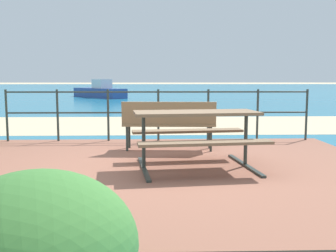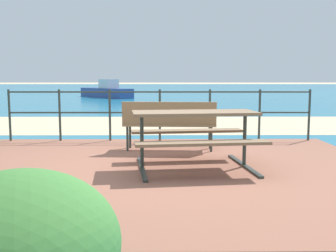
{
  "view_description": "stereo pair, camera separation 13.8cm",
  "coord_description": "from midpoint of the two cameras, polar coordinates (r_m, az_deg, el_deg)",
  "views": [
    {
      "loc": [
        -0.04,
        -5.23,
        1.28
      ],
      "look_at": [
        0.15,
        1.06,
        0.51
      ],
      "focal_mm": 41.83,
      "sensor_mm": 36.0,
      "label": 1
    },
    {
      "loc": [
        0.09,
        -5.24,
        1.28
      ],
      "look_at": [
        0.15,
        1.06,
        0.51
      ],
      "focal_mm": 41.83,
      "sensor_mm": 36.0,
      "label": 2
    }
  ],
  "objects": [
    {
      "name": "park_bench",
      "position": [
        6.61,
        -0.46,
        0.8
      ],
      "size": [
        1.59,
        0.51,
        0.84
      ],
      "rotation": [
        0.0,
        0.0,
        3.08
      ],
      "color": "#8C704C",
      "rests_on": "patio_paving"
    },
    {
      "name": "patio_paving",
      "position": [
        5.38,
        -1.99,
        -6.5
      ],
      "size": [
        6.4,
        5.2,
        0.06
      ],
      "primitive_type": "cube",
      "color": "#935B47",
      "rests_on": "ground"
    },
    {
      "name": "shrub_front",
      "position": [
        2.27,
        -20.21,
        -16.21
      ],
      "size": [
        1.06,
        1.06,
        0.8
      ],
      "primitive_type": "ellipsoid",
      "color": "#427F38",
      "rests_on": "ground"
    },
    {
      "name": "sea_water",
      "position": [
        45.25,
        -1.78,
        5.31
      ],
      "size": [
        90.0,
        90.0,
        0.01
      ],
      "primitive_type": "cube",
      "color": "teal",
      "rests_on": "ground"
    },
    {
      "name": "railing_fence",
      "position": [
        7.68,
        -1.93,
        2.48
      ],
      "size": [
        5.94,
        0.04,
        1.01
      ],
      "color": "#2D3833",
      "rests_on": "patio_paving"
    },
    {
      "name": "ground_plane",
      "position": [
        5.39,
        -1.99,
        -6.81
      ],
      "size": [
        240.0,
        240.0,
        0.0
      ],
      "primitive_type": "plane",
      "color": "beige"
    },
    {
      "name": "picnic_table",
      "position": [
        5.32,
        3.34,
        0.0
      ],
      "size": [
        1.82,
        1.57,
        0.78
      ],
      "rotation": [
        0.0,
        0.0,
        0.12
      ],
      "color": "#7A6047",
      "rests_on": "patio_paving"
    },
    {
      "name": "boat_near",
      "position": [
        26.89,
        -10.21,
        4.97
      ],
      "size": [
        4.18,
        4.86,
        1.23
      ],
      "rotation": [
        0.0,
        0.0,
        2.26
      ],
      "color": "#2D478C",
      "rests_on": "sea_water"
    },
    {
      "name": "beach_strip",
      "position": [
        10.93,
        -1.87,
        0.23
      ],
      "size": [
        54.01,
        4.4,
        0.01
      ],
      "primitive_type": "cube",
      "rotation": [
        0.0,
        0.0,
        -0.0
      ],
      "color": "beige",
      "rests_on": "ground"
    }
  ]
}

